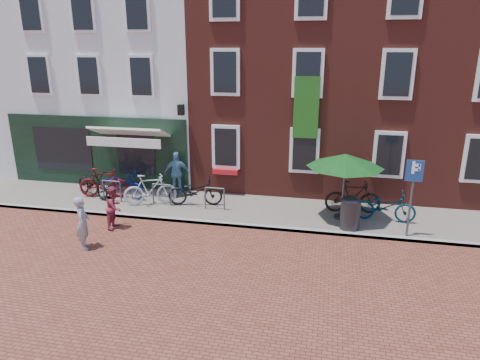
% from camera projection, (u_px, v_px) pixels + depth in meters
% --- Properties ---
extents(ground, '(80.00, 80.00, 0.00)m').
position_uv_depth(ground, '(191.00, 223.00, 14.51)').
color(ground, brown).
extents(sidewalk, '(24.00, 3.00, 0.10)m').
position_uv_depth(sidewalk, '(230.00, 209.00, 15.70)').
color(sidewalk, slate).
rests_on(sidewalk, ground).
extents(building_stucco, '(8.00, 8.00, 9.00)m').
position_uv_depth(building_stucco, '(134.00, 72.00, 20.68)').
color(building_stucco, silver).
rests_on(building_stucco, ground).
extents(building_brick_mid, '(6.00, 8.00, 10.00)m').
position_uv_depth(building_brick_mid, '(279.00, 63.00, 19.15)').
color(building_brick_mid, maroon).
rests_on(building_brick_mid, ground).
extents(building_brick_right, '(6.00, 8.00, 10.00)m').
position_uv_depth(building_brick_right, '(422.00, 64.00, 17.97)').
color(building_brick_right, maroon).
rests_on(building_brick_right, ground).
extents(litter_bin, '(0.63, 0.63, 1.16)m').
position_uv_depth(litter_bin, '(350.00, 211.00, 13.72)').
color(litter_bin, '#2E2E30').
rests_on(litter_bin, sidewalk).
extents(parking_sign, '(0.50, 0.08, 2.43)m').
position_uv_depth(parking_sign, '(413.00, 185.00, 12.85)').
color(parking_sign, '#4C4C4F').
rests_on(parking_sign, sidewalk).
extents(parasol, '(2.54, 2.54, 2.36)m').
position_uv_depth(parasol, '(345.00, 158.00, 14.09)').
color(parasol, '#4C4C4F').
rests_on(parasol, sidewalk).
extents(woman, '(0.59, 0.69, 1.60)m').
position_uv_depth(woman, '(83.00, 223.00, 12.54)').
color(woman, gray).
rests_on(woman, ground).
extents(boy, '(0.55, 0.70, 1.42)m').
position_uv_depth(boy, '(114.00, 207.00, 13.99)').
color(boy, maroon).
rests_on(boy, ground).
extents(cafe_person, '(1.06, 0.64, 1.69)m').
position_uv_depth(cafe_person, '(177.00, 173.00, 16.93)').
color(cafe_person, '#5B90AE').
rests_on(cafe_person, sidewalk).
extents(bicycle_0, '(2.07, 1.56, 1.04)m').
position_uv_depth(bicycle_0, '(93.00, 184.00, 16.68)').
color(bicycle_0, black).
rests_on(bicycle_0, sidewalk).
extents(bicycle_1, '(1.99, 0.84, 1.16)m').
position_uv_depth(bicycle_1, '(104.00, 183.00, 16.57)').
color(bicycle_1, '#55090C').
rests_on(bicycle_1, sidewalk).
extents(bicycle_2, '(2.09, 1.14, 1.04)m').
position_uv_depth(bicycle_2, '(122.00, 184.00, 16.61)').
color(bicycle_2, '#080A56').
rests_on(bicycle_2, sidewalk).
extents(bicycle_3, '(1.98, 1.27, 1.16)m').
position_uv_depth(bicycle_3, '(150.00, 190.00, 15.80)').
color(bicycle_3, '#B6B7B9').
rests_on(bicycle_3, sidewalk).
extents(bicycle_4, '(2.08, 1.06, 1.04)m').
position_uv_depth(bicycle_4, '(195.00, 191.00, 15.78)').
color(bicycle_4, black).
rests_on(bicycle_4, sidewalk).
extents(bicycle_5, '(1.97, 0.71, 1.16)m').
position_uv_depth(bicycle_5, '(353.00, 197.00, 15.05)').
color(bicycle_5, black).
rests_on(bicycle_5, sidewalk).
extents(bicycle_6, '(2.02, 0.80, 1.04)m').
position_uv_depth(bicycle_6, '(385.00, 206.00, 14.34)').
color(bicycle_6, '#042E45').
rests_on(bicycle_6, sidewalk).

